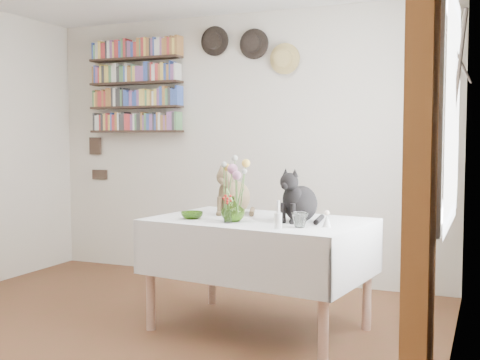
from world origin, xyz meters
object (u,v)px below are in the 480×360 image
at_px(flower_vase, 233,209).
at_px(dining_table, 259,247).
at_px(black_cat, 301,194).
at_px(bookshelf_unit, 136,87).
at_px(tabby_cat, 234,188).

bearing_deg(flower_vase, dining_table, 57.05).
bearing_deg(black_cat, bookshelf_unit, 165.68).
distance_m(tabby_cat, flower_vase, 0.43).
xyz_separation_m(dining_table, black_cat, (0.29, 0.01, 0.37)).
bearing_deg(dining_table, flower_vase, -122.95).
xyz_separation_m(tabby_cat, flower_vase, (0.16, -0.39, -0.10)).
xyz_separation_m(tabby_cat, bookshelf_unit, (-1.56, 1.13, 0.88)).
distance_m(dining_table, flower_vase, 0.35).
bearing_deg(tabby_cat, black_cat, -13.83).
relative_size(tabby_cat, black_cat, 1.03).
bearing_deg(black_cat, dining_table, -159.60).
relative_size(black_cat, bookshelf_unit, 0.37).
distance_m(dining_table, tabby_cat, 0.51).
relative_size(tabby_cat, bookshelf_unit, 0.37).
height_order(flower_vase, bookshelf_unit, bookshelf_unit).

